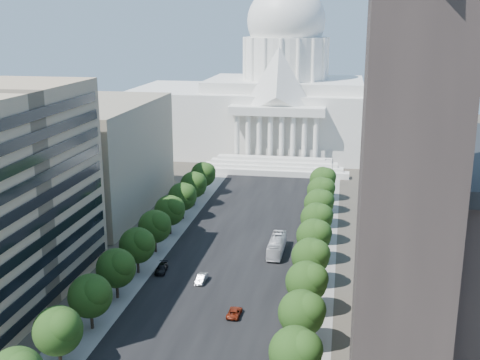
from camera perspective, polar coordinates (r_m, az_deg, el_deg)
The scene contains 32 objects.
road_asphalt at distance 153.04m, azimuth 0.52°, elevation -4.76°, with size 30.00×260.00×0.01m, color black.
sidewalk_left at distance 157.06m, azimuth -6.35°, elevation -4.33°, with size 8.00×260.00×0.02m, color gray.
sidewalk_right at distance 151.32m, azimuth 7.67°, elevation -5.14°, with size 8.00×260.00×0.02m, color gray.
capitol at distance 240.22m, azimuth 4.25°, elevation 7.40°, with size 120.00×56.00×73.00m.
office_block_left_far at distance 171.96m, azimuth -14.90°, elevation 2.16°, with size 38.00×52.00×30.00m, color gray.
tree_l_b at distance 97.48m, azimuth -16.77°, elevation -13.44°, with size 7.79×7.60×9.97m.
tree_l_c at distance 107.08m, azimuth -13.90°, elevation -10.53°, with size 7.79×7.60×9.97m.
tree_l_d at distance 117.13m, azimuth -11.56°, elevation -8.10°, with size 7.79×7.60×9.97m.
tree_l_e at distance 127.52m, azimuth -9.61°, elevation -6.05°, with size 7.79×7.60×9.97m.
tree_l_f at distance 138.16m, azimuth -7.98°, elevation -4.30°, with size 7.79×7.60×9.97m.
tree_l_g at distance 149.02m, azimuth -6.58°, elevation -2.80°, with size 7.79×7.60×9.97m.
tree_l_h at distance 160.03m, azimuth -5.38°, elevation -1.51°, with size 7.79×7.60×9.97m.
tree_l_i at distance 171.18m, azimuth -4.34°, elevation -0.38°, with size 7.79×7.60×9.97m.
tree_l_j at distance 182.44m, azimuth -3.42°, elevation 0.61°, with size 7.79×7.60×9.97m.
tree_r_b at distance 88.60m, azimuth 5.47°, elevation -15.89°, with size 7.79×7.60×9.97m.
tree_r_c at distance 99.07m, azimuth 6.04°, elevation -12.35°, with size 7.79×7.60×9.97m.
tree_r_d at distance 109.85m, azimuth 6.48°, elevation -9.49°, with size 7.79×7.60×9.97m.
tree_r_e at distance 120.86m, azimuth 6.84°, elevation -7.15°, with size 7.79×7.60×9.97m.
tree_r_f at distance 132.05m, azimuth 7.14°, elevation -5.20°, with size 7.79×7.60×9.97m.
tree_r_g at distance 143.36m, azimuth 7.39°, elevation -3.55°, with size 7.79×7.60×9.97m.
tree_r_h at distance 154.78m, azimuth 7.60°, elevation -2.15°, with size 7.79×7.60×9.97m.
tree_r_i at distance 166.28m, azimuth 7.78°, elevation -0.94°, with size 7.79×7.60×9.97m.
tree_r_j at distance 177.85m, azimuth 7.94°, elevation 0.11°, with size 7.79×7.60×9.97m.
streetlight_b at distance 98.58m, azimuth 6.92°, elevation -12.94°, with size 2.61×0.44×9.00m.
streetlight_c at distance 121.23m, azimuth 7.58°, elevation -7.42°, with size 2.61×0.44×9.00m.
streetlight_d at distance 144.65m, azimuth 8.02°, elevation -3.67°, with size 2.61×0.44×9.00m.
streetlight_e at distance 168.53m, azimuth 8.34°, elevation -0.97°, with size 2.61×0.44×9.00m.
streetlight_f at distance 192.69m, azimuth 8.57°, elevation 1.06°, with size 2.61×0.44×9.00m.
car_silver at distance 124.08m, azimuth -3.67°, elevation -9.31°, with size 1.63×4.68×1.54m, color #ADB1B5.
car_red at distance 110.96m, azimuth -0.53°, elevation -12.44°, with size 2.27×4.91×1.37m, color maroon.
car_dark_b at distance 129.52m, azimuth -7.45°, elevation -8.33°, with size 2.17×5.34×1.55m, color black.
city_bus at distance 138.17m, azimuth 3.50°, elevation -6.22°, with size 3.07×13.11×3.65m, color silver.
Camera 1 is at (23.30, -52.06, 51.94)m, focal length 45.00 mm.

